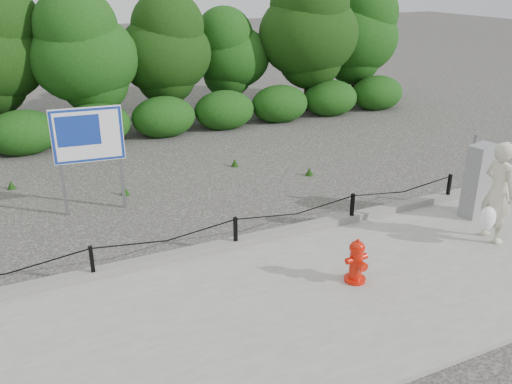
{
  "coord_description": "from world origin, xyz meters",
  "views": [
    {
      "loc": [
        -3.38,
        -7.95,
        4.73
      ],
      "look_at": [
        0.5,
        0.2,
        1.0
      ],
      "focal_mm": 38.0,
      "sensor_mm": 36.0,
      "label": 1
    }
  ],
  "objects_px": {
    "pedestrian": "(498,194)",
    "advertising_sign": "(88,140)",
    "utility_cabinet": "(477,181)",
    "fire_hydrant": "(356,262)"
  },
  "relations": [
    {
      "from": "pedestrian",
      "to": "advertising_sign",
      "type": "height_order",
      "value": "advertising_sign"
    },
    {
      "from": "utility_cabinet",
      "to": "pedestrian",
      "type": "bearing_deg",
      "value": -133.45
    },
    {
      "from": "fire_hydrant",
      "to": "advertising_sign",
      "type": "bearing_deg",
      "value": 121.36
    },
    {
      "from": "utility_cabinet",
      "to": "advertising_sign",
      "type": "relative_size",
      "value": 0.74
    },
    {
      "from": "pedestrian",
      "to": "advertising_sign",
      "type": "bearing_deg",
      "value": 57.44
    },
    {
      "from": "pedestrian",
      "to": "advertising_sign",
      "type": "xyz_separation_m",
      "value": [
        -6.34,
        4.59,
        0.58
      ]
    },
    {
      "from": "utility_cabinet",
      "to": "advertising_sign",
      "type": "height_order",
      "value": "advertising_sign"
    },
    {
      "from": "pedestrian",
      "to": "utility_cabinet",
      "type": "xyz_separation_m",
      "value": [
        0.53,
        0.94,
        -0.17
      ]
    },
    {
      "from": "fire_hydrant",
      "to": "advertising_sign",
      "type": "relative_size",
      "value": 0.33
    },
    {
      "from": "fire_hydrant",
      "to": "utility_cabinet",
      "type": "relative_size",
      "value": 0.45
    }
  ]
}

